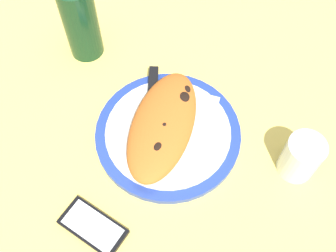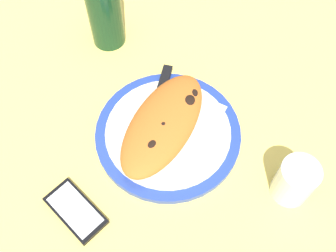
# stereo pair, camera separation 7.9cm
# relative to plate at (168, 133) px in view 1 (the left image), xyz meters

# --- Properties ---
(ground_plane) EXTENTS (1.50, 1.50, 0.03)m
(ground_plane) POSITION_rel_plate_xyz_m (0.00, 0.00, -0.02)
(ground_plane) COLOR #EACC60
(plate) EXTENTS (0.30, 0.30, 0.02)m
(plate) POSITION_rel_plate_xyz_m (0.00, 0.00, 0.00)
(plate) COLOR #233D99
(plate) RESTS_ON ground_plane
(calzone) EXTENTS (0.28, 0.16, 0.05)m
(calzone) POSITION_rel_plate_xyz_m (0.00, 0.01, 0.03)
(calzone) COLOR #C16023
(calzone) RESTS_ON plate
(fork) EXTENTS (0.17, 0.04, 0.00)m
(fork) POSITION_rel_plate_xyz_m (0.03, -0.08, 0.01)
(fork) COLOR silver
(fork) RESTS_ON plate
(knife) EXTENTS (0.24, 0.04, 0.01)m
(knife) POSITION_rel_plate_xyz_m (0.07, 0.04, 0.01)
(knife) COLOR silver
(knife) RESTS_ON plate
(smartphone) EXTENTS (0.11, 0.14, 0.01)m
(smartphone) POSITION_rel_plate_xyz_m (-0.21, 0.11, -0.00)
(smartphone) COLOR black
(smartphone) RESTS_ON ground_plane
(water_glass) EXTENTS (0.07, 0.07, 0.09)m
(water_glass) POSITION_rel_plate_xyz_m (-0.04, -0.26, 0.03)
(water_glass) COLOR silver
(water_glass) RESTS_ON ground_plane
(wine_bottle) EXTENTS (0.08, 0.08, 0.27)m
(wine_bottle) POSITION_rel_plate_xyz_m (0.21, 0.22, 0.10)
(wine_bottle) COLOR #14381E
(wine_bottle) RESTS_ON ground_plane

